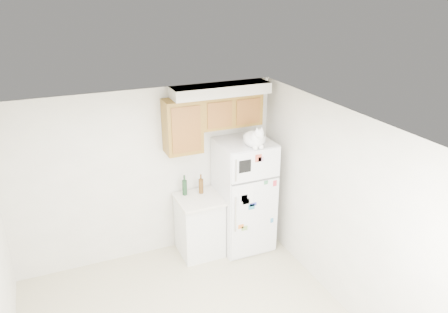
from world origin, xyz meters
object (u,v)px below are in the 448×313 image
base_counter (199,225)px  storage_box_back (250,137)px  refrigerator (244,195)px  bottle_amber (201,184)px  cat (255,139)px  bottle_green (185,185)px  storage_box_front (259,140)px

base_counter → storage_box_back: bearing=-2.4°
refrigerator → bottle_amber: (-0.61, 0.20, 0.22)m
cat → bottle_amber: bearing=145.1°
cat → bottle_amber: cat is taller
refrigerator → bottle_green: refrigerator is taller
refrigerator → bottle_green: bearing=164.2°
refrigerator → bottle_amber: refrigerator is taller
base_counter → bottle_green: bearing=133.1°
storage_box_back → bottle_green: 1.17m
refrigerator → storage_box_back: size_ratio=9.44×
refrigerator → cat: size_ratio=3.63×
base_counter → bottle_green: (-0.16, 0.17, 0.61)m
refrigerator → storage_box_front: (0.15, -0.12, 0.89)m
cat → storage_box_back: bearing=77.7°
storage_box_back → bottle_amber: size_ratio=0.60×
bottle_amber → refrigerator: bearing=-17.8°
cat → bottle_green: (-0.87, 0.49, -0.75)m
base_counter → storage_box_front: size_ratio=6.13×
refrigerator → storage_box_back: bearing=24.6°
base_counter → storage_box_back: 1.51m
bottle_green → storage_box_back: bearing=-12.0°
refrigerator → bottle_amber: bearing=162.2°
cat → bottle_green: cat is taller
refrigerator → bottle_green: (-0.85, 0.24, 0.22)m
storage_box_back → storage_box_front: (0.06, -0.16, -0.01)m
base_counter → refrigerator: bearing=-6.1°
refrigerator → base_counter: bearing=173.9°
base_counter → cat: 1.57m
cat → storage_box_front: 0.19m
refrigerator → storage_box_front: 0.92m
storage_box_back → bottle_amber: bearing=-167.7°
base_counter → bottle_green: size_ratio=2.98×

